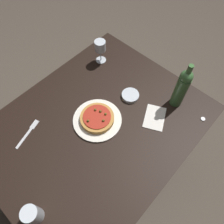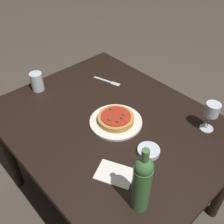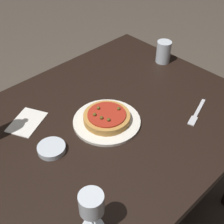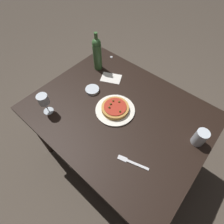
{
  "view_description": "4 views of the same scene",
  "coord_description": "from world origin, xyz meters",
  "px_view_note": "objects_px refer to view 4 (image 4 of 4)",
  "views": [
    {
      "loc": [
        0.35,
        0.44,
        1.78
      ],
      "look_at": [
        -0.08,
        0.04,
        0.8
      ],
      "focal_mm": 35.0,
      "sensor_mm": 36.0,
      "label": 1
    },
    {
      "loc": [
        -0.74,
        0.67,
        1.63
      ],
      "look_at": [
        -0.02,
        0.01,
        0.79
      ],
      "focal_mm": 42.0,
      "sensor_mm": 36.0,
      "label": 2
    },
    {
      "loc": [
        -0.65,
        -0.69,
        1.55
      ],
      "look_at": [
        -0.01,
        -0.03,
        0.77
      ],
      "focal_mm": 50.0,
      "sensor_mm": 36.0,
      "label": 3
    },
    {
      "loc": [
        0.43,
        -0.57,
        1.67
      ],
      "look_at": [
        -0.01,
        -0.06,
        0.76
      ],
      "focal_mm": 28.0,
      "sensor_mm": 36.0,
      "label": 4
    }
  ],
  "objects_px": {
    "wine_bottle": "(97,53)",
    "fork": "(131,162)",
    "dining_table": "(119,118)",
    "side_bowl": "(92,90)",
    "wine_glass": "(43,100)",
    "pizza": "(115,108)",
    "bottle_cap": "(111,57)",
    "water_cup": "(200,137)",
    "dinner_plate": "(115,110)"
  },
  "relations": [
    {
      "from": "pizza",
      "to": "side_bowl",
      "type": "height_order",
      "value": "pizza"
    },
    {
      "from": "wine_glass",
      "to": "bottle_cap",
      "type": "height_order",
      "value": "wine_glass"
    },
    {
      "from": "wine_glass",
      "to": "water_cup",
      "type": "height_order",
      "value": "wine_glass"
    },
    {
      "from": "pizza",
      "to": "bottle_cap",
      "type": "xyz_separation_m",
      "value": [
        -0.4,
        0.43,
        -0.03
      ]
    },
    {
      "from": "wine_glass",
      "to": "side_bowl",
      "type": "xyz_separation_m",
      "value": [
        0.09,
        0.33,
        -0.1
      ]
    },
    {
      "from": "side_bowl",
      "to": "wine_glass",
      "type": "bearing_deg",
      "value": -105.5
    },
    {
      "from": "fork",
      "to": "bottle_cap",
      "type": "height_order",
      "value": "bottle_cap"
    },
    {
      "from": "dining_table",
      "to": "fork",
      "type": "bearing_deg",
      "value": -39.9
    },
    {
      "from": "bottle_cap",
      "to": "wine_bottle",
      "type": "bearing_deg",
      "value": -86.9
    },
    {
      "from": "fork",
      "to": "dinner_plate",
      "type": "bearing_deg",
      "value": -53.06
    },
    {
      "from": "water_cup",
      "to": "wine_bottle",
      "type": "bearing_deg",
      "value": 173.36
    },
    {
      "from": "dinner_plate",
      "to": "wine_bottle",
      "type": "distance_m",
      "value": 0.48
    },
    {
      "from": "wine_bottle",
      "to": "wine_glass",
      "type": "bearing_deg",
      "value": -84.27
    },
    {
      "from": "side_bowl",
      "to": "bottle_cap",
      "type": "relative_size",
      "value": 4.28
    },
    {
      "from": "fork",
      "to": "bottle_cap",
      "type": "bearing_deg",
      "value": -59.47
    },
    {
      "from": "wine_bottle",
      "to": "fork",
      "type": "height_order",
      "value": "wine_bottle"
    },
    {
      "from": "water_cup",
      "to": "bottle_cap",
      "type": "distance_m",
      "value": 0.97
    },
    {
      "from": "pizza",
      "to": "fork",
      "type": "bearing_deg",
      "value": -36.01
    },
    {
      "from": "wine_bottle",
      "to": "bottle_cap",
      "type": "bearing_deg",
      "value": 93.1
    },
    {
      "from": "dinner_plate",
      "to": "water_cup",
      "type": "xyz_separation_m",
      "value": [
        0.53,
        0.14,
        0.05
      ]
    },
    {
      "from": "dinner_plate",
      "to": "bottle_cap",
      "type": "bearing_deg",
      "value": 133.49
    },
    {
      "from": "wine_glass",
      "to": "water_cup",
      "type": "relative_size",
      "value": 1.42
    },
    {
      "from": "wine_glass",
      "to": "side_bowl",
      "type": "distance_m",
      "value": 0.36
    },
    {
      "from": "bottle_cap",
      "to": "pizza",
      "type": "bearing_deg",
      "value": -46.51
    },
    {
      "from": "wine_bottle",
      "to": "water_cup",
      "type": "height_order",
      "value": "wine_bottle"
    },
    {
      "from": "dinner_plate",
      "to": "side_bowl",
      "type": "bearing_deg",
      "value": 173.37
    },
    {
      "from": "side_bowl",
      "to": "pizza",
      "type": "bearing_deg",
      "value": -6.62
    },
    {
      "from": "dinner_plate",
      "to": "side_bowl",
      "type": "distance_m",
      "value": 0.25
    },
    {
      "from": "wine_bottle",
      "to": "fork",
      "type": "xyz_separation_m",
      "value": [
        0.7,
        -0.47,
        -0.14
      ]
    },
    {
      "from": "wine_bottle",
      "to": "fork",
      "type": "distance_m",
      "value": 0.85
    },
    {
      "from": "fork",
      "to": "side_bowl",
      "type": "bearing_deg",
      "value": -41.37
    },
    {
      "from": "dinner_plate",
      "to": "side_bowl",
      "type": "xyz_separation_m",
      "value": [
        -0.25,
        0.03,
        0.0
      ]
    },
    {
      "from": "fork",
      "to": "pizza",
      "type": "bearing_deg",
      "value": -53.05
    },
    {
      "from": "dining_table",
      "to": "dinner_plate",
      "type": "bearing_deg",
      "value": -152.36
    },
    {
      "from": "dining_table",
      "to": "bottle_cap",
      "type": "height_order",
      "value": "bottle_cap"
    },
    {
      "from": "dinner_plate",
      "to": "pizza",
      "type": "distance_m",
      "value": 0.02
    },
    {
      "from": "side_bowl",
      "to": "water_cup",
      "type": "bearing_deg",
      "value": 8.27
    },
    {
      "from": "wine_bottle",
      "to": "dining_table",
      "type": "bearing_deg",
      "value": -29.35
    },
    {
      "from": "dinner_plate",
      "to": "wine_bottle",
      "type": "bearing_deg",
      "value": 147.82
    },
    {
      "from": "wine_glass",
      "to": "wine_bottle",
      "type": "xyz_separation_m",
      "value": [
        -0.06,
        0.55,
        0.02
      ]
    },
    {
      "from": "side_bowl",
      "to": "fork",
      "type": "bearing_deg",
      "value": -24.33
    },
    {
      "from": "pizza",
      "to": "bottle_cap",
      "type": "height_order",
      "value": "pizza"
    },
    {
      "from": "pizza",
      "to": "water_cup",
      "type": "bearing_deg",
      "value": 15.01
    },
    {
      "from": "water_cup",
      "to": "pizza",
      "type": "bearing_deg",
      "value": -164.99
    },
    {
      "from": "fork",
      "to": "bottle_cap",
      "type": "distance_m",
      "value": 0.96
    },
    {
      "from": "dinner_plate",
      "to": "fork",
      "type": "distance_m",
      "value": 0.37
    },
    {
      "from": "wine_bottle",
      "to": "bottle_cap",
      "type": "xyz_separation_m",
      "value": [
        -0.01,
        0.18,
        -0.14
      ]
    },
    {
      "from": "dining_table",
      "to": "pizza",
      "type": "bearing_deg",
      "value": -152.55
    },
    {
      "from": "fork",
      "to": "bottle_cap",
      "type": "xyz_separation_m",
      "value": [
        -0.71,
        0.65,
        0.0
      ]
    },
    {
      "from": "dinner_plate",
      "to": "wine_glass",
      "type": "distance_m",
      "value": 0.47
    }
  ]
}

